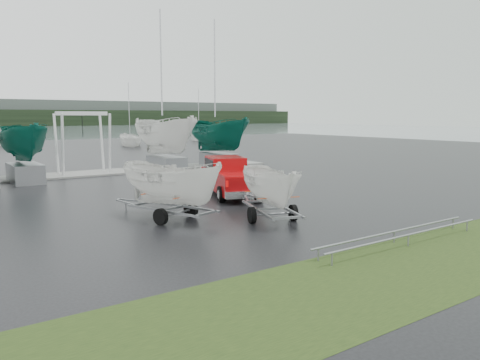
{
  "coord_description": "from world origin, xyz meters",
  "views": [
    {
      "loc": [
        -7.82,
        -17.98,
        3.86
      ],
      "look_at": [
        3.17,
        -2.17,
        1.2
      ],
      "focal_mm": 35.0,
      "sensor_mm": 36.0,
      "label": 1
    }
  ],
  "objects_px": {
    "trailer_hitched": "(271,154)",
    "trailer_parked": "(171,145)",
    "boat_hoist": "(83,134)",
    "pickup_truck": "(229,175)"
  },
  "relations": [
    {
      "from": "trailer_hitched",
      "to": "trailer_parked",
      "type": "height_order",
      "value": "trailer_parked"
    },
    {
      "from": "trailer_parked",
      "to": "boat_hoist",
      "type": "height_order",
      "value": "trailer_parked"
    },
    {
      "from": "trailer_hitched",
      "to": "trailer_parked",
      "type": "xyz_separation_m",
      "value": [
        -2.95,
        2.15,
        0.31
      ]
    },
    {
      "from": "boat_hoist",
      "to": "trailer_parked",
      "type": "bearing_deg",
      "value": -95.11
    },
    {
      "from": "trailer_parked",
      "to": "pickup_truck",
      "type": "bearing_deg",
      "value": 17.62
    },
    {
      "from": "trailer_hitched",
      "to": "trailer_parked",
      "type": "distance_m",
      "value": 3.67
    },
    {
      "from": "pickup_truck",
      "to": "boat_hoist",
      "type": "xyz_separation_m",
      "value": [
        -3.55,
        11.89,
        1.73
      ]
    },
    {
      "from": "pickup_truck",
      "to": "trailer_parked",
      "type": "xyz_separation_m",
      "value": [
        -4.94,
        -3.7,
        1.85
      ]
    },
    {
      "from": "trailer_hitched",
      "to": "trailer_parked",
      "type": "bearing_deg",
      "value": 162.68
    },
    {
      "from": "pickup_truck",
      "to": "boat_hoist",
      "type": "distance_m",
      "value": 12.53
    }
  ]
}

